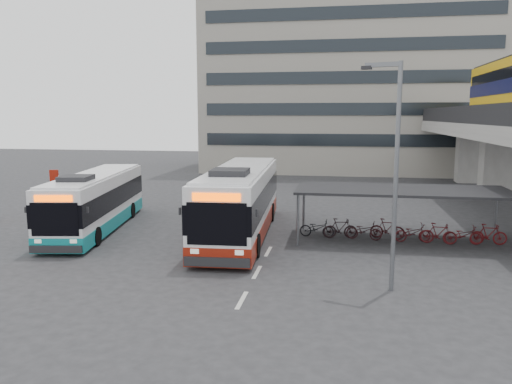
% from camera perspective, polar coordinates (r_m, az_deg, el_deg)
% --- Properties ---
extents(ground, '(120.00, 120.00, 0.00)m').
position_cam_1_polar(ground, '(22.86, -4.85, -6.52)').
color(ground, '#28282B').
rests_on(ground, ground).
extents(bike_shelter, '(10.00, 4.00, 2.54)m').
position_cam_1_polar(bike_shelter, '(24.95, 16.16, -2.47)').
color(bike_shelter, '#595B60').
rests_on(bike_shelter, ground).
extents(office_block, '(30.00, 15.00, 25.00)m').
position_cam_1_polar(office_block, '(57.69, 10.42, 15.09)').
color(office_block, gray).
rests_on(office_block, ground).
extents(road_markings, '(0.15, 7.60, 0.01)m').
position_cam_1_polar(road_markings, '(19.54, 0.11, -9.14)').
color(road_markings, beige).
rests_on(road_markings, ground).
extents(bus_main, '(3.36, 12.60, 3.69)m').
position_cam_1_polar(bus_main, '(25.10, -1.78, -1.10)').
color(bus_main, white).
rests_on(bus_main, ground).
extents(bus_teal, '(4.08, 11.05, 3.20)m').
position_cam_1_polar(bus_teal, '(27.72, -17.82, -1.06)').
color(bus_teal, white).
rests_on(bus_teal, ground).
extents(pedestrian, '(0.41, 0.61, 1.65)m').
position_cam_1_polar(pedestrian, '(20.76, -6.76, -5.76)').
color(pedestrian, black).
rests_on(pedestrian, ground).
extents(lamp_post, '(1.33, 0.54, 7.76)m').
position_cam_1_polar(lamp_post, '(17.32, 15.44, 3.18)').
color(lamp_post, '#595B60').
rests_on(lamp_post, ground).
extents(sign_totem_north, '(0.55, 0.30, 2.60)m').
position_cam_1_polar(sign_totem_north, '(34.13, -21.99, 0.26)').
color(sign_totem_north, '#991809').
rests_on(sign_totem_north, ground).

